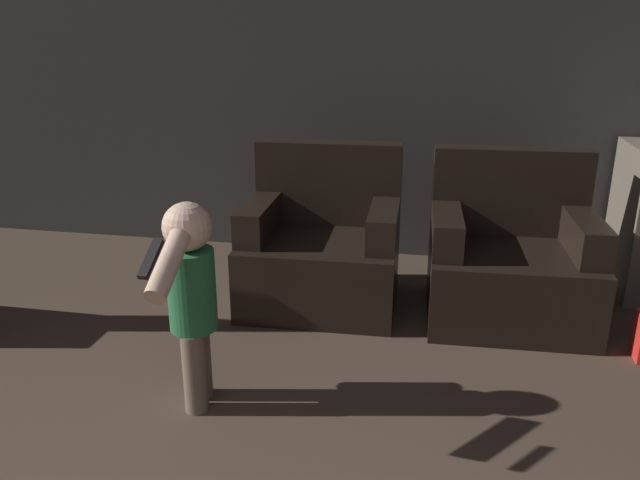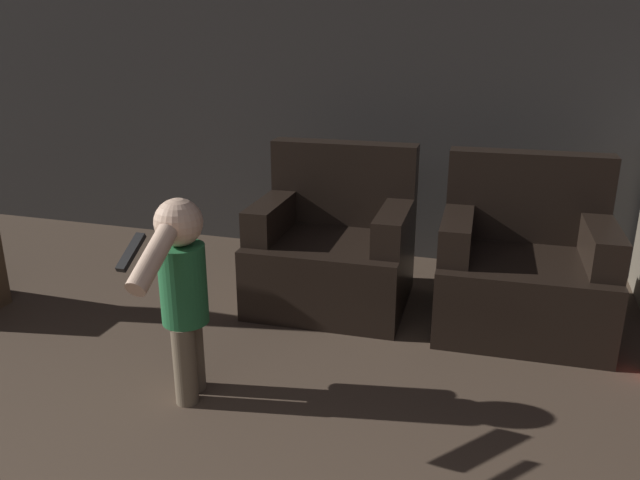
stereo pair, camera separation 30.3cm
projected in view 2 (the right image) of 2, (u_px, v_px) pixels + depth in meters
wall_back at (381, 71)px, 4.22m from camera, size 8.40×0.05×2.60m
armchair_left at (334, 249)px, 3.72m from camera, size 0.91×0.80×0.92m
armchair_right at (523, 269)px, 3.42m from camera, size 0.92×0.81×0.92m
person_toddler at (182, 285)px, 2.65m from camera, size 0.20×0.62×0.92m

